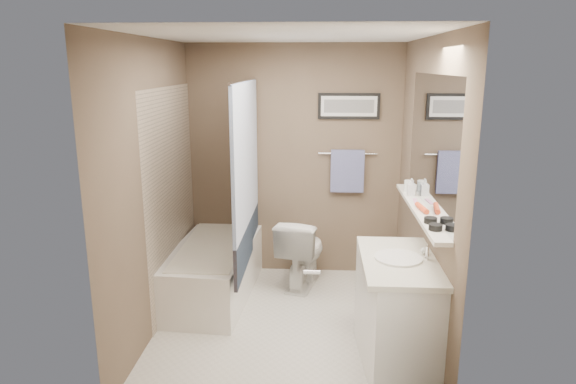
# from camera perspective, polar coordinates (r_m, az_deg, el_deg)

# --- Properties ---
(ground) EXTENTS (2.50, 2.50, 0.00)m
(ground) POSITION_cam_1_polar(r_m,az_deg,el_deg) (4.57, -0.11, -14.59)
(ground) COLOR silver
(ground) RESTS_ON ground
(ceiling) EXTENTS (2.20, 2.50, 0.04)m
(ceiling) POSITION_cam_1_polar(r_m,az_deg,el_deg) (4.02, -0.13, 16.74)
(ceiling) COLOR white
(ceiling) RESTS_ON wall_back
(wall_back) EXTENTS (2.20, 0.04, 2.40)m
(wall_back) POSITION_cam_1_polar(r_m,az_deg,el_deg) (5.33, 0.69, 3.33)
(wall_back) COLOR brown
(wall_back) RESTS_ON ground
(wall_front) EXTENTS (2.20, 0.04, 2.40)m
(wall_front) POSITION_cam_1_polar(r_m,az_deg,el_deg) (2.96, -1.59, -5.53)
(wall_front) COLOR brown
(wall_front) RESTS_ON ground
(wall_left) EXTENTS (0.04, 2.50, 2.40)m
(wall_left) POSITION_cam_1_polar(r_m,az_deg,el_deg) (4.33, -14.52, 0.37)
(wall_left) COLOR brown
(wall_left) RESTS_ON ground
(wall_right) EXTENTS (0.04, 2.50, 2.40)m
(wall_right) POSITION_cam_1_polar(r_m,az_deg,el_deg) (4.21, 14.71, -0.04)
(wall_right) COLOR brown
(wall_right) RESTS_ON ground
(tile_surround) EXTENTS (0.02, 1.55, 2.00)m
(tile_surround) POSITION_cam_1_polar(r_m,az_deg,el_deg) (4.85, -12.74, -0.54)
(tile_surround) COLOR tan
(tile_surround) RESTS_ON wall_left
(curtain_rod) EXTENTS (0.02, 1.55, 0.02)m
(curtain_rod) POSITION_cam_1_polar(r_m,az_deg,el_deg) (4.55, -4.88, 12.21)
(curtain_rod) COLOR silver
(curtain_rod) RESTS_ON wall_left
(curtain_upper) EXTENTS (0.03, 1.45, 1.28)m
(curtain_upper) POSITION_cam_1_polar(r_m,az_deg,el_deg) (4.62, -4.71, 4.13)
(curtain_upper) COLOR white
(curtain_upper) RESTS_ON curtain_rod
(curtain_lower) EXTENTS (0.03, 1.45, 0.36)m
(curtain_lower) POSITION_cam_1_polar(r_m,az_deg,el_deg) (4.83, -4.52, -5.50)
(curtain_lower) COLOR #243143
(curtain_lower) RESTS_ON curtain_rod
(mirror) EXTENTS (0.02, 1.60, 1.00)m
(mirror) POSITION_cam_1_polar(r_m,az_deg,el_deg) (3.99, 15.64, 5.29)
(mirror) COLOR silver
(mirror) RESTS_ON wall_right
(shelf) EXTENTS (0.12, 1.60, 0.03)m
(shelf) POSITION_cam_1_polar(r_m,az_deg,el_deg) (4.08, 14.40, -1.91)
(shelf) COLOR silver
(shelf) RESTS_ON wall_right
(towel_bar) EXTENTS (0.60, 0.02, 0.02)m
(towel_bar) POSITION_cam_1_polar(r_m,az_deg,el_deg) (5.31, 6.64, 4.27)
(towel_bar) COLOR silver
(towel_bar) RESTS_ON wall_back
(towel) EXTENTS (0.34, 0.05, 0.44)m
(towel) POSITION_cam_1_polar(r_m,az_deg,el_deg) (5.32, 6.60, 2.32)
(towel) COLOR #8E96CF
(towel) RESTS_ON towel_bar
(art_frame) EXTENTS (0.62, 0.02, 0.26)m
(art_frame) POSITION_cam_1_polar(r_m,az_deg,el_deg) (5.26, 6.78, 9.46)
(art_frame) COLOR black
(art_frame) RESTS_ON wall_back
(art_mat) EXTENTS (0.56, 0.00, 0.20)m
(art_mat) POSITION_cam_1_polar(r_m,az_deg,el_deg) (5.25, 6.79, 9.45)
(art_mat) COLOR white
(art_mat) RESTS_ON art_frame
(art_image) EXTENTS (0.50, 0.00, 0.13)m
(art_image) POSITION_cam_1_polar(r_m,az_deg,el_deg) (5.25, 6.79, 9.44)
(art_image) COLOR #595959
(art_image) RESTS_ON art_mat
(door) EXTENTS (0.80, 0.02, 2.00)m
(door) POSITION_cam_1_polar(r_m,az_deg,el_deg) (3.02, 9.00, -9.32)
(door) COLOR silver
(door) RESTS_ON wall_front
(door_handle) EXTENTS (0.10, 0.02, 0.02)m
(door_handle) POSITION_cam_1_polar(r_m,az_deg,el_deg) (3.06, 2.66, -8.89)
(door_handle) COLOR silver
(door_handle) RESTS_ON door
(bathtub) EXTENTS (0.80, 1.54, 0.50)m
(bathtub) POSITION_cam_1_polar(r_m,az_deg,el_deg) (5.07, -8.31, -8.65)
(bathtub) COLOR white
(bathtub) RESTS_ON ground
(tub_rim) EXTENTS (0.56, 1.36, 0.02)m
(tub_rim) POSITION_cam_1_polar(r_m,az_deg,el_deg) (4.98, -8.41, -5.99)
(tub_rim) COLOR white
(tub_rim) RESTS_ON bathtub
(toilet) EXTENTS (0.56, 0.78, 0.72)m
(toilet) POSITION_cam_1_polar(r_m,az_deg,el_deg) (5.20, 1.56, -6.60)
(toilet) COLOR white
(toilet) RESTS_ON ground
(vanity) EXTENTS (0.57, 0.93, 0.80)m
(vanity) POSITION_cam_1_polar(r_m,az_deg,el_deg) (3.95, 12.12, -13.23)
(vanity) COLOR white
(vanity) RESTS_ON ground
(countertop) EXTENTS (0.54, 0.96, 0.04)m
(countertop) POSITION_cam_1_polar(r_m,az_deg,el_deg) (3.78, 12.30, -7.56)
(countertop) COLOR beige
(countertop) RESTS_ON vanity
(sink_basin) EXTENTS (0.34, 0.34, 0.01)m
(sink_basin) POSITION_cam_1_polar(r_m,az_deg,el_deg) (3.77, 12.17, -7.16)
(sink_basin) COLOR white
(sink_basin) RESTS_ON countertop
(faucet_spout) EXTENTS (0.02, 0.02, 0.10)m
(faucet_spout) POSITION_cam_1_polar(r_m,az_deg,el_deg) (3.79, 15.21, -6.55)
(faucet_spout) COLOR silver
(faucet_spout) RESTS_ON countertop
(faucet_knob) EXTENTS (0.05, 0.05, 0.05)m
(faucet_knob) POSITION_cam_1_polar(r_m,az_deg,el_deg) (3.89, 14.90, -6.31)
(faucet_knob) COLOR silver
(faucet_knob) RESTS_ON countertop
(candle_bowl_near) EXTENTS (0.09, 0.09, 0.04)m
(candle_bowl_near) POSITION_cam_1_polar(r_m,az_deg,el_deg) (3.56, 16.07, -3.78)
(candle_bowl_near) COLOR black
(candle_bowl_near) RESTS_ON shelf
(candle_bowl_far) EXTENTS (0.09, 0.09, 0.04)m
(candle_bowl_far) POSITION_cam_1_polar(r_m,az_deg,el_deg) (3.71, 15.55, -3.04)
(candle_bowl_far) COLOR black
(candle_bowl_far) RESTS_ON shelf
(hair_brush_front) EXTENTS (0.07, 0.22, 0.04)m
(hair_brush_front) POSITION_cam_1_polar(r_m,az_deg,el_deg) (4.00, 14.66, -1.72)
(hair_brush_front) COLOR #E54720
(hair_brush_front) RESTS_ON shelf
(pink_comb) EXTENTS (0.04, 0.16, 0.01)m
(pink_comb) POSITION_cam_1_polar(r_m,az_deg,el_deg) (4.25, 13.98, -1.01)
(pink_comb) COLOR pink
(pink_comb) RESTS_ON shelf
(glass_jar) EXTENTS (0.08, 0.08, 0.10)m
(glass_jar) POSITION_cam_1_polar(r_m,az_deg,el_deg) (4.56, 13.27, 0.64)
(glass_jar) COLOR white
(glass_jar) RESTS_ON shelf
(soap_bottle) EXTENTS (0.07, 0.07, 0.14)m
(soap_bottle) POSITION_cam_1_polar(r_m,az_deg,el_deg) (4.44, 13.54, 0.56)
(soap_bottle) COLOR #999999
(soap_bottle) RESTS_ON shelf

